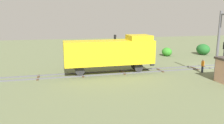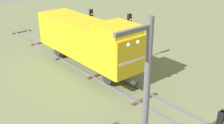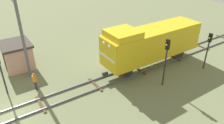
% 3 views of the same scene
% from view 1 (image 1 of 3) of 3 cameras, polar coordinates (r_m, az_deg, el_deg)
% --- Properties ---
extents(ground_plane, '(92.72, 92.72, 0.00)m').
position_cam_1_polar(ground_plane, '(33.95, 24.09, -1.24)').
color(ground_plane, '#66704C').
extents(railway_track, '(2.40, 61.81, 0.16)m').
position_cam_1_polar(railway_track, '(33.93, 24.10, -1.12)').
color(railway_track, '#595960').
rests_on(railway_track, ground).
extents(locomotive, '(2.90, 11.60, 4.60)m').
position_cam_1_polar(locomotive, '(27.07, -0.30, 2.72)').
color(locomotive, gold).
rests_on(locomotive, railway_track).
extents(traffic_signal_near, '(0.32, 0.34, 3.94)m').
position_cam_1_polar(traffic_signal_near, '(30.67, 27.26, 2.44)').
color(traffic_signal_near, '#262628').
rests_on(traffic_signal_near, ground).
extents(traffic_signal_mid, '(0.32, 0.34, 4.57)m').
position_cam_1_polar(traffic_signal_mid, '(30.62, 0.79, 4.49)').
color(traffic_signal_mid, '#262628').
rests_on(traffic_signal_mid, ground).
extents(traffic_signal_far, '(0.32, 0.34, 3.94)m').
position_cam_1_polar(traffic_signal_far, '(29.96, -10.08, 3.36)').
color(traffic_signal_far, '#262628').
rests_on(traffic_signal_far, ground).
extents(worker_near_track, '(0.38, 0.38, 1.70)m').
position_cam_1_polar(worker_near_track, '(30.13, 22.61, -0.71)').
color(worker_near_track, '#262B38').
rests_on(worker_near_track, ground).
extents(catenary_mast, '(1.94, 0.28, 7.66)m').
position_cam_1_polar(catenary_mast, '(27.48, 26.07, 4.41)').
color(catenary_mast, '#595960').
rests_on(catenary_mast, ground).
extents(bush_near, '(2.77, 2.26, 2.01)m').
position_cam_1_polar(bush_near, '(44.68, 22.69, 3.07)').
color(bush_near, '#206126').
rests_on(bush_near, ground).
extents(bush_mid, '(2.11, 1.73, 1.54)m').
position_cam_1_polar(bush_mid, '(41.06, 14.14, 2.61)').
color(bush_mid, '#338926').
rests_on(bush_mid, ground).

